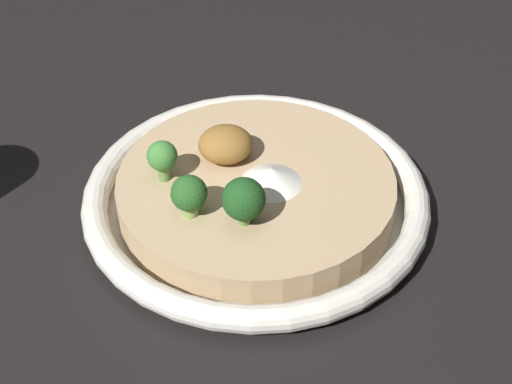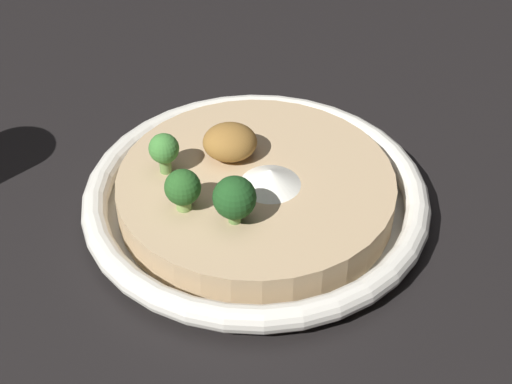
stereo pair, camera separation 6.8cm
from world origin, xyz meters
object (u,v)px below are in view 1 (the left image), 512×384
Objects in this scene: broccoli_back_right at (244,200)px; broccoli_right at (189,194)px; risotto_bowl at (256,196)px; broccoli_front_right at (162,157)px.

broccoli_right is at bearing -22.39° from broccoli_back_right.
broccoli_right reaches higher than risotto_bowl.
risotto_bowl is 8.14× the size of broccoli_right.
risotto_bowl is 7.19× the size of broccoli_back_right.
broccoli_back_right is 1.11× the size of broccoli_front_right.
broccoli_back_right is at bearing 157.61° from broccoli_right.
broccoli_front_right is (0.08, -0.01, 0.04)m from risotto_bowl.
broccoli_back_right is 0.09m from broccoli_front_right.
broccoli_back_right is (-0.04, 0.02, 0.00)m from broccoli_right.
risotto_bowl is at bearing 171.03° from broccoli_front_right.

